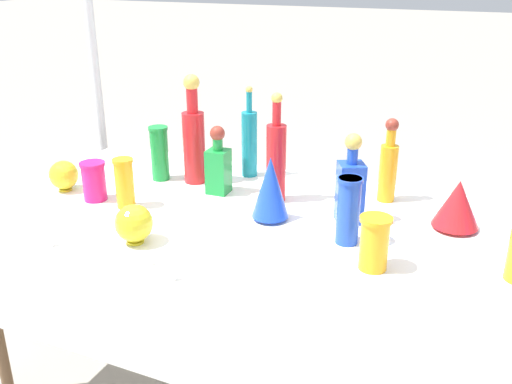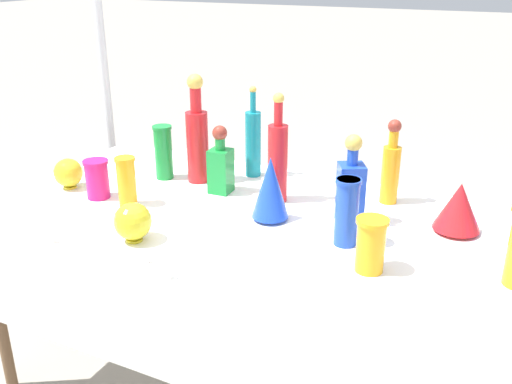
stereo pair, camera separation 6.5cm
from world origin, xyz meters
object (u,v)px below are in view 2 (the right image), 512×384
Objects in this scene: tall_bottle_2 at (253,142)px; tall_bottle_1 at (391,168)px; slender_vase_5 at (371,243)px; fluted_vase_0 at (270,188)px; square_decanter_1 at (221,165)px; round_bowl_1 at (68,173)px; tall_bottle_0 at (277,159)px; tall_bottle_3 at (197,138)px; round_bowl_0 at (133,222)px; cardboard_box_behind_left at (302,237)px; canopy_pole at (105,79)px; fluted_vase_1 at (459,207)px; slender_vase_2 at (97,178)px; slender_vase_3 at (347,210)px; slender_vase_0 at (163,151)px; square_decanter_0 at (351,187)px; slender_vase_4 at (126,180)px.

tall_bottle_1 is at bearing -3.57° from tall_bottle_2.
slender_vase_5 is at bearing -81.89° from tall_bottle_1.
square_decanter_1 is at bearing 152.08° from fluted_vase_0.
round_bowl_1 is (-0.59, -0.45, -0.08)m from tall_bottle_2.
tall_bottle_3 is at bearing 172.72° from tall_bottle_0.
round_bowl_0 is at bearing -80.17° from tall_bottle_3.
square_decanter_1 reaches higher than cardboard_box_behind_left.
canopy_pole is (-0.91, 0.44, 0.18)m from square_decanter_1.
slender_vase_2 is at bearing -167.11° from fluted_vase_1.
round_bowl_1 is 1.45m from cardboard_box_behind_left.
tall_bottle_0 is at bearing 17.31° from round_bowl_1.
square_decanter_1 reaches higher than round_bowl_1.
cardboard_box_behind_left is at bearing 130.25° from tall_bottle_1.
tall_bottle_0 is at bearing -178.50° from fluted_vase_1.
tall_bottle_3 is 0.77m from slender_vase_3.
slender_vase_5 is 0.43m from fluted_vase_1.
tall_bottle_2 is at bearing 48.53° from slender_vase_2.
tall_bottle_2 is at bearing 37.29° from round_bowl_1.
slender_vase_0 is 0.09× the size of canopy_pole.
slender_vase_3 is at bearing 131.41° from slender_vase_5.
canopy_pole is at bearing 170.54° from tall_bottle_1.
tall_bottle_2 is at bearing 83.97° from round_bowl_0.
square_decanter_0 is 1.42× the size of slender_vase_0.
square_decanter_0 is at bearing -165.10° from fluted_vase_1.
round_bowl_0 is (0.20, -0.23, -0.03)m from slender_vase_4.
slender_vase_5 is (0.66, -0.57, -0.06)m from tall_bottle_2.
slender_vase_5 is (0.98, -0.38, -0.03)m from slender_vase_0.
tall_bottle_2 reaches higher than square_decanter_1.
slender_vase_3 is at bearing 2.43° from slender_vase_2.
round_bowl_1 reaches higher than cardboard_box_behind_left.
slender_vase_0 is 0.30m from slender_vase_4.
tall_bottle_2 is 1.20× the size of square_decanter_0.
slender_vase_3 is 1.29× the size of fluted_vase_1.
tall_bottle_2 is 3.14× the size of round_bowl_1.
slender_vase_5 is (1.09, -0.09, 0.01)m from slender_vase_2.
slender_vase_0 reaches higher than cardboard_box_behind_left.
slender_vase_4 is 0.32m from round_bowl_1.
tall_bottle_1 is 1.43× the size of slender_vase_3.
square_decanter_0 is 1.43× the size of slender_vase_3.
round_bowl_1 is at bearing -136.57° from slender_vase_0.
slender_vase_3 is at bearing 0.70° from round_bowl_1.
fluted_vase_0 is at bearing -17.72° from slender_vase_0.
tall_bottle_3 reaches higher than cardboard_box_behind_left.
slender_vase_5 is 0.72× the size of fluted_vase_0.
tall_bottle_3 is 0.94m from slender_vase_5.
slender_vase_5 reaches higher than round_bowl_0.
tall_bottle_2 reaches higher than slender_vase_3.
tall_bottle_1 is 1.10m from slender_vase_2.
canopy_pole reaches higher than tall_bottle_0.
square_decanter_1 is at bearing 159.52° from slender_vase_3.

